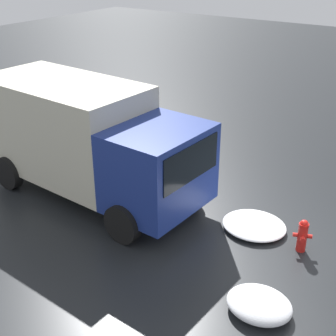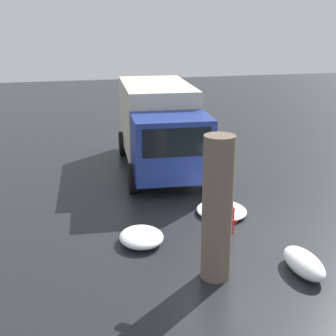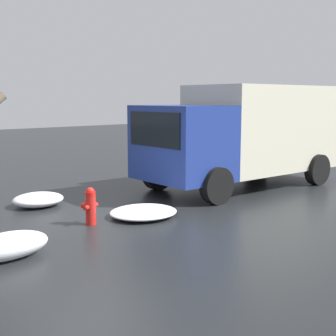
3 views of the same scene
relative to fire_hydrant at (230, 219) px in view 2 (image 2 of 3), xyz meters
The scene contains 7 objects.
ground_plane 0.39m from the fire_hydrant, 68.39° to the right, with size 60.00×60.00×0.00m, color black.
fire_hydrant is the anchor object (origin of this frame).
tree_trunk 2.37m from the fire_hydrant, 151.33° to the left, with size 0.94×0.62×3.02m.
delivery_truck 5.74m from the fire_hydrant, ahead, with size 6.37×2.92×2.87m.
snow_pile_by_hydrant 2.23m from the fire_hydrant, 90.29° to the left, with size 1.20×1.04×0.32m.
snow_pile_curbside 2.28m from the fire_hydrant, 157.62° to the right, with size 1.36×0.64×0.43m.
snow_pile_by_tree 1.24m from the fire_hydrant, 10.16° to the right, with size 1.49×1.35×0.20m.
Camera 2 is at (-9.91, 3.91, 5.16)m, focal length 50.00 mm.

